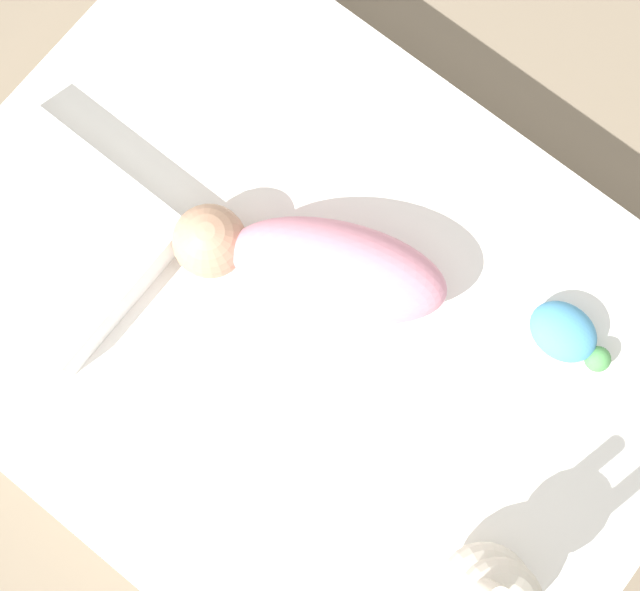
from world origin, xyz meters
TOP-DOWN VIEW (x-y plane):
  - ground_plane at (0.00, 0.00)m, footprint 12.00×12.00m
  - bed_mattress at (0.00, 0.00)m, footprint 1.43×1.07m
  - swaddled_baby at (-0.04, 0.08)m, footprint 0.48×0.32m
  - pillow at (-0.46, -0.16)m, footprint 0.40×0.33m
  - turtle_plush at (0.38, 0.26)m, footprint 0.16×0.10m

SIDE VIEW (x-z plane):
  - ground_plane at x=0.00m, z-range 0.00..0.00m
  - bed_mattress at x=0.00m, z-range 0.00..0.23m
  - turtle_plush at x=0.38m, z-range 0.23..0.31m
  - pillow at x=-0.46m, z-range 0.23..0.32m
  - swaddled_baby at x=-0.04m, z-range 0.23..0.40m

